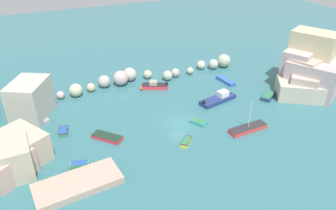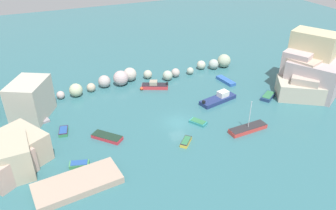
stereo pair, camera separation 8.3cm
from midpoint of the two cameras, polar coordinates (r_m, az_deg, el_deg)
cove_water at (r=50.01m, az=1.85°, el=-3.06°), size 160.00×160.00×0.00m
cliff_headland_right at (r=62.96m, az=23.16°, el=5.17°), size 13.96×12.14×10.26m
rock_breakwater at (r=62.34m, az=-4.72°, el=5.05°), size 42.16×4.95×2.78m
stone_dock at (r=40.26m, az=-15.38°, el=-13.03°), size 10.29×5.45×0.87m
channel_buoy at (r=59.48m, az=-4.58°, el=2.88°), size 0.59×0.59×0.59m
moored_boat_0 at (r=59.98m, az=-2.27°, el=3.40°), size 5.03×3.51×1.39m
moored_boat_1 at (r=49.89m, az=5.30°, el=-2.97°), size 2.44×2.87×0.47m
moored_boat_2 at (r=63.26m, az=10.05°, el=4.19°), size 1.88×4.51×0.56m
moored_boat_3 at (r=54.04m, az=-20.72°, el=-2.25°), size 1.64×2.58×0.37m
moored_boat_4 at (r=49.39m, az=13.77°, el=-3.99°), size 6.05×1.96×4.89m
moored_boat_5 at (r=45.53m, az=3.20°, el=-6.37°), size 2.42×2.48×0.53m
moored_boat_6 at (r=56.18m, az=8.85°, el=1.12°), size 7.00×3.48×1.61m
moored_boat_7 at (r=47.11m, az=-10.49°, el=-5.50°), size 4.14×4.30×0.56m
moored_boat_8 at (r=43.13m, az=-15.12°, el=-9.92°), size 2.64×1.77×0.57m
moored_boat_9 at (r=49.87m, az=-17.67°, el=-4.35°), size 1.67×2.56×0.55m
moored_boat_10 at (r=59.30m, az=17.04°, el=1.49°), size 3.82×3.27×0.63m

